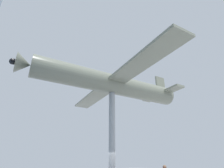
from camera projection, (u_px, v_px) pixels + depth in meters
support_pylon_central at (112, 137)px, 13.35m from camera, size 0.51×0.51×7.20m
suspended_airplane at (110, 84)px, 15.11m from camera, size 15.59×14.47×2.89m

